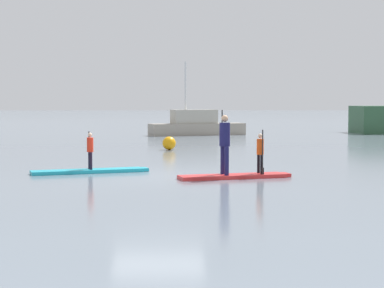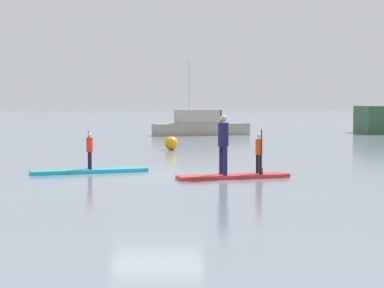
# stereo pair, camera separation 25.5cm
# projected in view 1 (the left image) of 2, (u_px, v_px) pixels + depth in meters

# --- Properties ---
(ground_plane) EXTENTS (240.00, 240.00, 0.00)m
(ground_plane) POSITION_uv_depth(u_px,v_px,m) (158.00, 176.00, 18.42)
(ground_plane) COLOR slate
(paddleboard_near) EXTENTS (3.32, 1.50, 0.10)m
(paddleboard_near) POSITION_uv_depth(u_px,v_px,m) (90.00, 171.00, 19.13)
(paddleboard_near) COLOR #1E9EB2
(paddleboard_near) RESTS_ON ground
(paddler_child_solo) EXTENTS (0.23, 0.36, 1.07)m
(paddler_child_solo) POSITION_uv_depth(u_px,v_px,m) (90.00, 149.00, 19.11)
(paddler_child_solo) COLOR black
(paddler_child_solo) RESTS_ON paddleboard_near
(paddleboard_far) EXTENTS (3.07, 1.32, 0.10)m
(paddleboard_far) POSITION_uv_depth(u_px,v_px,m) (235.00, 176.00, 17.82)
(paddleboard_far) COLOR red
(paddleboard_far) RESTS_ON ground
(paddler_adult) EXTENTS (0.34, 0.49, 1.69)m
(paddler_adult) POSITION_uv_depth(u_px,v_px,m) (225.00, 141.00, 17.68)
(paddler_adult) COLOR #19194C
(paddler_adult) RESTS_ON paddleboard_far
(paddler_child_front) EXTENTS (0.23, 0.38, 1.18)m
(paddler_child_front) POSITION_uv_depth(u_px,v_px,m) (260.00, 151.00, 17.97)
(paddler_child_front) COLOR black
(paddler_child_front) RESTS_ON paddleboard_far
(fishing_boat_green_midground) EXTENTS (5.82, 2.97, 4.30)m
(fishing_boat_green_midground) POSITION_uv_depth(u_px,v_px,m) (196.00, 125.00, 39.76)
(fishing_boat_green_midground) COLOR #9E9384
(fishing_boat_green_midground) RESTS_ON ground
(mooring_buoy_near) EXTENTS (0.56, 0.56, 0.56)m
(mooring_buoy_near) POSITION_uv_depth(u_px,v_px,m) (169.00, 143.00, 27.93)
(mooring_buoy_near) COLOR orange
(mooring_buoy_near) RESTS_ON ground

